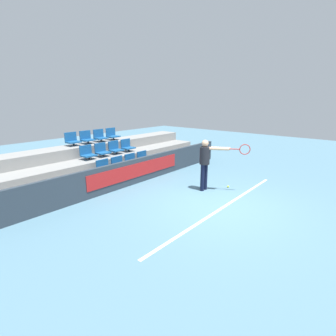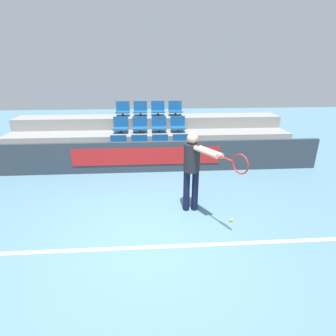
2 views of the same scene
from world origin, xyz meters
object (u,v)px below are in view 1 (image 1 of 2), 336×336
Objects in this scene: stadium_chair_0 at (104,168)px; stadium_chair_3 at (144,159)px; stadium_chair_4 at (87,153)px; tennis_player at (207,160)px; stadium_chair_2 at (132,161)px; stadium_chair_7 at (127,146)px; stadium_chair_6 at (115,148)px; stadium_chair_9 at (87,138)px; stadium_chair_11 at (112,135)px; tennis_ball at (228,187)px; stadium_chair_5 at (102,151)px; stadium_chair_1 at (119,165)px; stadium_chair_10 at (100,136)px; stadium_chair_8 at (72,140)px.

stadium_chair_3 is at bearing 0.00° from stadium_chair_0.
stadium_chair_4 is 0.30× the size of tennis_player.
tennis_player is (0.53, -2.88, 0.41)m from stadium_chair_2.
stadium_chair_7 is at bearing 56.33° from stadium_chair_2.
tennis_player reaches higher than stadium_chair_6.
tennis_player reaches higher than stadium_chair_0.
stadium_chair_9 reaches higher than stadium_chair_0.
stadium_chair_11 is at bearing 90.00° from stadium_chair_7.
stadium_chair_7 is at bearing 97.91° from tennis_ball.
tennis_player is at bearing -91.07° from stadium_chair_11.
stadium_chair_6 reaches higher than stadium_chair_2.
stadium_chair_9 is 0.30× the size of tennis_player.
stadium_chair_2 is at bearing -71.58° from stadium_chair_9.
stadium_chair_1 is at bearing -90.00° from stadium_chair_5.
stadium_chair_10 is at bearing 90.00° from stadium_chair_2.
stadium_chair_7 is 1.00× the size of stadium_chair_11.
stadium_chair_6 is at bearing 180.00° from stadium_chair_7.
stadium_chair_10 reaches higher than stadium_chair_1.
stadium_chair_9 is (0.62, 1.85, 0.76)m from stadium_chair_0.
tennis_player is at bearing -73.25° from stadium_chair_5.
stadium_chair_0 and stadium_chair_2 have the same top height.
stadium_chair_4 is (-1.23, 0.93, 0.38)m from stadium_chair_2.
stadium_chair_6 is 1.00× the size of stadium_chair_10.
stadium_chair_6 is at bearing 56.33° from stadium_chair_1.
stadium_chair_3 is at bearing 0.00° from stadium_chair_2.
stadium_chair_0 is at bearing 92.40° from tennis_player.
stadium_chair_9 is 1.00× the size of stadium_chair_11.
tennis_ball is (2.44, -5.17, -1.32)m from stadium_chair_8.
stadium_chair_4 and stadium_chair_6 have the same top height.
stadium_chair_10 is (1.23, 0.00, 0.00)m from stadium_chair_8.
tennis_player is at bearing -83.63° from stadium_chair_10.
stadium_chair_7 is at bearing 26.58° from stadium_chair_0.
stadium_chair_6 is (1.23, 0.93, 0.38)m from stadium_chair_0.
stadium_chair_10 is at bearing 56.33° from stadium_chair_0.
stadium_chair_8 reaches higher than stadium_chair_4.
stadium_chair_3 is at bearing 0.00° from stadium_chair_1.
stadium_chair_9 is (0.00, 0.93, 0.38)m from stadium_chair_5.
stadium_chair_3 is 2.91m from tennis_player.
stadium_chair_6 is 1.00m from stadium_chair_10.
stadium_chair_11 is (0.62, 0.93, 0.38)m from stadium_chair_6.
stadium_chair_1 is 2.35m from stadium_chair_11.
stadium_chair_1 is 7.45× the size of tennis_ball.
stadium_chair_3 is (0.62, 0.00, 0.00)m from stadium_chair_2.
stadium_chair_10 is (1.23, 1.85, 0.76)m from stadium_chair_0.
stadium_chair_11 is (1.23, 0.00, 0.00)m from stadium_chair_9.
stadium_chair_6 is 1.00× the size of stadium_chair_11.
stadium_chair_7 is 7.45× the size of tennis_ball.
stadium_chair_8 reaches higher than stadium_chair_7.
stadium_chair_3 is at bearing -90.00° from stadium_chair_7.
tennis_player is (1.76, -2.88, 0.41)m from stadium_chair_0.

